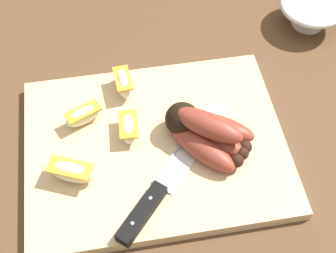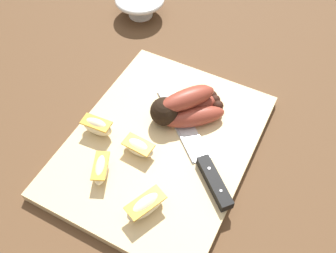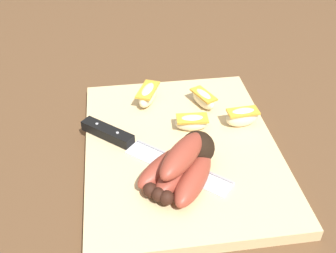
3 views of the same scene
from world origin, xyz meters
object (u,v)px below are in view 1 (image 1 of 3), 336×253
Objects in this scene: chefs_knife at (160,188)px; apple_wedge_near at (71,172)px; ceramic_bowl at (311,12)px; banana_bunch at (205,132)px; apple_wedge_extra at (123,83)px; apple_wedge_far at (129,127)px; apple_wedge_middle at (84,115)px.

chefs_knife is 3.05× the size of apple_wedge_near.
chefs_knife is at bearing -136.65° from ceramic_bowl.
banana_bunch is 0.21m from apple_wedge_near.
ceramic_bowl is at bearing 30.96° from apple_wedge_near.
chefs_knife is at bearing -81.24° from apple_wedge_extra.
ceramic_bowl is (0.37, 0.21, -0.00)m from apple_wedge_far.
apple_wedge_near reaches higher than apple_wedge_middle.
chefs_knife is 1.87× the size of ceramic_bowl.
apple_wedge_extra is at bearing -161.56° from ceramic_bowl.
apple_wedge_far is at bearing 35.98° from apple_wedge_near.
ceramic_bowl reaches higher than apple_wedge_far.
ceramic_bowl is (0.46, 0.28, -0.01)m from apple_wedge_near.
apple_wedge_near is at bearing -103.93° from apple_wedge_middle.
apple_wedge_extra reaches higher than apple_wedge_middle.
apple_wedge_extra reaches higher than apple_wedge_far.
apple_wedge_middle is at bearing 76.07° from apple_wedge_near.
apple_wedge_near is 0.54m from ceramic_bowl.
apple_wedge_near is at bearing -149.04° from ceramic_bowl.
apple_wedge_middle is (0.03, 0.10, -0.00)m from apple_wedge_near.
banana_bunch is at bearing -20.93° from apple_wedge_middle.
apple_wedge_far is at bearing -26.70° from apple_wedge_middle.
banana_bunch is 2.22× the size of apple_wedge_middle.
banana_bunch reaches higher than apple_wedge_extra.
banana_bunch is at bearing -47.87° from apple_wedge_extra.
apple_wedge_far is at bearing 162.69° from banana_bunch.
apple_wedge_near is (-0.21, -0.03, -0.01)m from banana_bunch.
apple_wedge_far is 0.43m from ceramic_bowl.
apple_wedge_extra is (-0.11, 0.12, -0.01)m from banana_bunch.
banana_bunch is 2.39× the size of apple_wedge_far.
apple_wedge_middle and ceramic_bowl have the same top height.
apple_wedge_near is at bearing -121.32° from apple_wedge_extra.
banana_bunch is 0.17m from apple_wedge_extra.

